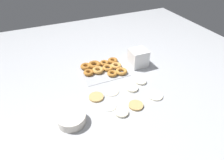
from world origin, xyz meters
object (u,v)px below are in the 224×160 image
Objects in this scene: donut_tray at (103,68)px; pancake_5 at (111,91)px; pancake_6 at (155,96)px; pancake_1 at (96,97)px; pancake_3 at (140,81)px; pancake_7 at (122,113)px; container_stack at (138,58)px; pancake_2 at (136,105)px; pancake_0 at (132,89)px; pancake_4 at (110,106)px; batter_bowl at (72,119)px.

pancake_5 is at bearing 79.46° from donut_tray.
pancake_1 is at bearing -21.70° from pancake_6.
pancake_3 is 0.95× the size of pancake_7.
pancake_1 is 0.71× the size of container_stack.
pancake_2 is 0.51m from donut_tray.
pancake_7 is 0.60× the size of container_stack.
pancake_7 is (0.12, 0.02, 0.00)m from pancake_2.
pancake_5 is at bearing 33.47° from container_stack.
pancake_4 is (0.23, 0.10, -0.00)m from pancake_0.
pancake_3 is at bearing -154.87° from pancake_4.
pancake_5 is at bearing -66.23° from pancake_2.
pancake_4 is 0.58m from container_stack.
pancake_1 is at bearing -41.12° from pancake_2.
pancake_7 is 0.32m from batter_bowl.
container_stack is (-0.10, -0.22, 0.07)m from pancake_3.
pancake_7 is at bearing 10.30° from pancake_2.
pancake_1 is 0.43m from pancake_6.
pancake_3 is (-0.17, -0.22, 0.00)m from pancake_2.
pancake_1 is at bearing -144.98° from batter_bowl.
pancake_4 is 0.27m from batter_bowl.
batter_bowl is (0.61, -0.00, 0.02)m from pancake_6.
donut_tray reaches higher than pancake_4.
pancake_2 is at bearing 158.08° from pancake_4.
pancake_0 is 0.77× the size of pancake_5.
donut_tray is at bearing -65.57° from pancake_6.
pancake_2 is at bearing 10.41° from pancake_6.
pancake_4 is 0.83× the size of pancake_6.
pancake_1 reaches higher than pancake_6.
donut_tray is (0.10, -0.34, 0.01)m from pancake_0.
pancake_6 is 0.72× the size of container_stack.
pancake_6 is (-0.18, -0.03, -0.00)m from pancake_2.
donut_tray is 0.61m from batter_bowl.
pancake_0 is at bearing 53.56° from container_stack.
pancake_1 is 0.59× the size of batter_bowl.
batter_bowl is (0.34, 0.17, 0.03)m from pancake_5.
pancake_0 is 0.35m from donut_tray.
donut_tray reaches higher than pancake_3.
pancake_1 is 0.98× the size of pancake_6.
container_stack reaches higher than pancake_5.
container_stack is (-0.09, -0.41, 0.07)m from pancake_6.
pancake_3 is 0.76× the size of pancake_5.
pancake_3 is (-0.38, -0.03, 0.00)m from pancake_1.
pancake_0 is at bearing -133.69° from pancake_7.
pancake_7 is at bearing 46.31° from pancake_0.
pancake_7 is (0.30, 0.05, 0.00)m from pancake_6.
donut_tray is at bearing -106.45° from pancake_4.
pancake_5 is (0.26, 0.01, -0.00)m from pancake_3.
pancake_3 is 0.26m from container_stack.
pancake_7 is at bearing 115.14° from pancake_1.
pancake_4 is 0.35m from pancake_6.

